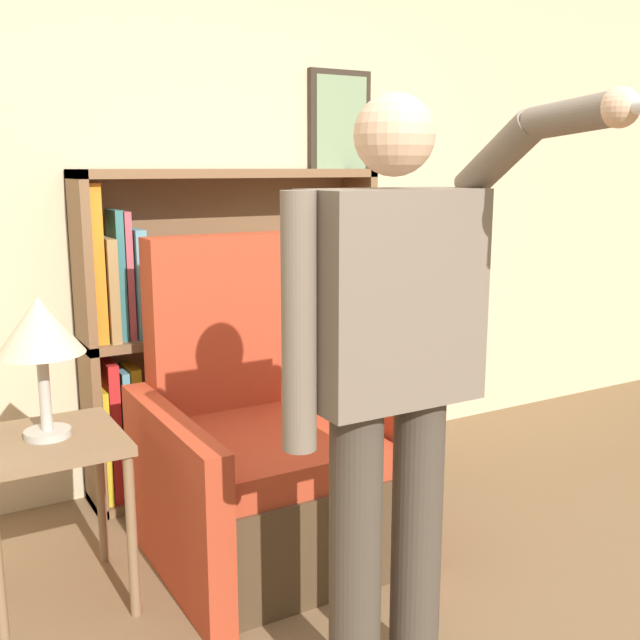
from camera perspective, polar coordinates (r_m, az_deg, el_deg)
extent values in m
cube|color=beige|center=(3.71, -8.63, 9.36)|extent=(8.00, 0.06, 2.80)
cube|color=#33281E|center=(3.99, 1.48, 14.74)|extent=(0.36, 0.04, 0.53)
cube|color=gray|center=(3.97, 1.65, 14.76)|extent=(0.30, 0.01, 0.47)
cube|color=brown|center=(3.43, -17.34, -1.95)|extent=(0.04, 0.28, 1.53)
cube|color=brown|center=(3.97, 2.89, 0.35)|extent=(0.04, 0.28, 1.53)
cube|color=brown|center=(3.76, -7.29, -0.35)|extent=(1.45, 0.01, 1.53)
cube|color=brown|center=(3.87, -6.22, -11.55)|extent=(1.45, 0.28, 0.04)
cube|color=brown|center=(3.64, -6.48, -0.73)|extent=(1.45, 0.28, 0.04)
cube|color=brown|center=(3.56, -6.75, 11.04)|extent=(1.45, 0.28, 0.04)
cube|color=gold|center=(3.57, -16.21, -9.07)|extent=(0.03, 0.21, 0.53)
cube|color=red|center=(3.56, -15.62, -8.08)|extent=(0.05, 0.21, 0.65)
cube|color=#5B99A8|center=(3.58, -14.78, -8.30)|extent=(0.03, 0.21, 0.60)
cube|color=gold|center=(3.59, -14.02, -8.13)|extent=(0.05, 0.19, 0.61)
cube|color=#238438|center=(3.63, -13.15, -9.20)|extent=(0.04, 0.22, 0.45)
cube|color=orange|center=(3.38, -16.82, 4.15)|extent=(0.05, 0.19, 0.69)
cube|color=#9E7A47|center=(3.41, -15.87, 2.27)|extent=(0.04, 0.24, 0.45)
cube|color=#337070|center=(3.41, -15.19, 3.32)|extent=(0.03, 0.17, 0.57)
cube|color=#BC4C56|center=(3.42, -14.57, 3.31)|extent=(0.03, 0.16, 0.56)
cube|color=#5B99A8|center=(3.44, -13.79, 2.73)|extent=(0.05, 0.21, 0.49)
cube|color=#4C3823|center=(3.09, -3.70, -13.99)|extent=(0.71, 0.85, 0.41)
cube|color=#B23D23|center=(2.95, -3.42, -9.67)|extent=(0.67, 0.73, 0.12)
cube|color=#B23D23|center=(3.24, -6.84, -2.88)|extent=(0.71, 0.16, 1.06)
cube|color=#B23D23|center=(2.90, -11.08, -13.27)|extent=(0.10, 0.93, 0.65)
cube|color=#B23D23|center=(3.22, 2.82, -10.47)|extent=(0.10, 0.93, 0.65)
cylinder|color=#473D33|center=(2.22, 2.70, -17.64)|extent=(0.15, 0.15, 0.90)
cylinder|color=#473D33|center=(2.33, 7.36, -16.23)|extent=(0.15, 0.15, 0.90)
cube|color=#756656|center=(2.03, 5.47, 1.76)|extent=(0.48, 0.24, 0.58)
sphere|color=#DBAD89|center=(2.00, 5.71, 13.87)|extent=(0.21, 0.21, 0.21)
cylinder|color=#756656|center=(1.89, -1.62, -0.31)|extent=(0.09, 0.09, 0.67)
cylinder|color=#756656|center=(2.07, 13.40, 11.96)|extent=(0.09, 0.28, 0.23)
cylinder|color=#756656|center=(1.90, 18.72, 14.49)|extent=(0.08, 0.27, 0.10)
sphere|color=#DBAD89|center=(1.82, 21.89, 14.80)|extent=(0.09, 0.09, 0.09)
cube|color=#846647|center=(2.77, -19.99, -8.69)|extent=(0.48, 0.48, 0.04)
cylinder|color=#846647|center=(2.74, -14.13, -15.70)|extent=(0.04, 0.04, 0.59)
cylinder|color=#846647|center=(3.12, -16.36, -12.36)|extent=(0.04, 0.04, 0.59)
cylinder|color=#B7B2A8|center=(2.76, -20.04, -8.10)|extent=(0.16, 0.16, 0.02)
cylinder|color=#B7B2A8|center=(2.71, -20.25, -5.18)|extent=(0.04, 0.04, 0.27)
cone|color=beige|center=(2.66, -20.60, -0.39)|extent=(0.29, 0.29, 0.19)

